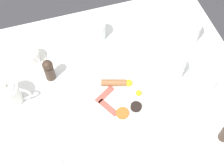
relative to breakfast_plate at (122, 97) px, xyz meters
The scene contains 13 objects.
ground_plane 0.75m from the breakfast_plate, 17.60° to the left, with size 8.00×8.00×0.00m, color #333338.
table 0.11m from the breakfast_plate, 17.60° to the left, with size 0.97×1.19×0.73m.
breakfast_plate is the anchor object (origin of this frame).
teapot_near 0.48m from the breakfast_plate, 73.85° to the left, with size 0.10×0.19×0.13m.
teapot_far 0.47m from the breakfast_plate, 60.92° to the right, with size 0.13×0.15×0.13m.
teacup_with_saucer_left 0.37m from the breakfast_plate, 97.52° to the right, with size 0.13×0.13×0.06m.
teacup_with_saucer_right 0.46m from the breakfast_plate, 47.21° to the left, with size 0.13×0.13×0.06m.
water_glass_tall 0.37m from the breakfast_plate, ahead, with size 0.08×0.08×0.09m.
water_glass_short 0.27m from the breakfast_plate, 79.50° to the right, with size 0.08×0.08×0.10m.
pepper_grinder 0.34m from the breakfast_plate, 53.91° to the left, with size 0.05×0.05×0.12m.
fork_by_plate 0.48m from the breakfast_plate, 26.29° to the left, with size 0.06×0.17×0.00m.
knife_by_plate 0.30m from the breakfast_plate, 149.22° to the left, with size 0.22×0.08×0.00m.
spoon_for_tea 0.34m from the breakfast_plate, 144.06° to the right, with size 0.12×0.14×0.00m.
Camera 1 is at (-0.69, 0.21, 1.91)m, focal length 50.00 mm.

